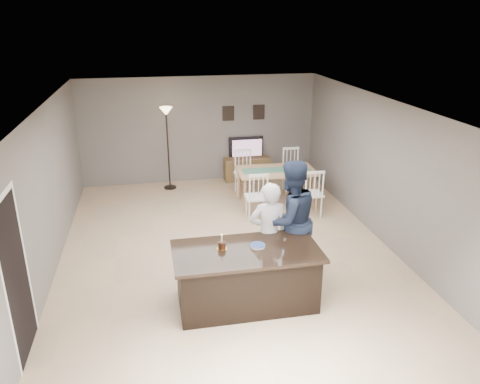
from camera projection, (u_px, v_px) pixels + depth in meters
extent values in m
plane|color=tan|center=(226.00, 248.00, 8.77)|extent=(8.00, 8.00, 0.00)
plane|color=slate|center=(200.00, 130.00, 11.96)|extent=(6.00, 0.00, 6.00)
plane|color=slate|center=(293.00, 312.00, 4.62)|extent=(6.00, 0.00, 6.00)
plane|color=slate|center=(47.00, 192.00, 7.74)|extent=(0.00, 8.00, 8.00)
plane|color=slate|center=(382.00, 170.00, 8.83)|extent=(0.00, 8.00, 8.00)
plane|color=white|center=(225.00, 104.00, 7.81)|extent=(8.00, 8.00, 0.00)
cube|color=black|center=(246.00, 278.00, 6.96)|extent=(2.00, 1.00, 0.85)
cube|color=black|center=(246.00, 251.00, 6.80)|extent=(2.15, 1.10, 0.05)
cube|color=brown|center=(247.00, 169.00, 12.34)|extent=(1.20, 0.40, 0.60)
imported|color=black|center=(247.00, 147.00, 12.20)|extent=(0.91, 0.12, 0.53)
plane|color=orange|center=(247.00, 148.00, 12.13)|extent=(0.78, 0.00, 0.78)
cube|color=black|center=(228.00, 113.00, 11.93)|extent=(0.30, 0.02, 0.38)
cube|color=black|center=(259.00, 112.00, 12.08)|extent=(0.30, 0.02, 0.38)
plane|color=black|center=(17.00, 280.00, 5.74)|extent=(0.00, 2.10, 2.10)
plane|color=white|center=(1.00, 197.00, 5.35)|extent=(0.00, 1.02, 1.02)
imported|color=silver|center=(269.00, 234.00, 7.40)|extent=(0.63, 0.42, 1.71)
imported|color=#1A243A|center=(290.00, 220.00, 7.52)|extent=(1.16, 1.01, 2.01)
cylinder|color=gold|center=(222.00, 248.00, 6.83)|extent=(0.15, 0.15, 0.00)
cylinder|color=black|center=(222.00, 245.00, 6.82)|extent=(0.11, 0.11, 0.10)
cylinder|color=white|center=(222.00, 239.00, 6.78)|extent=(0.02, 0.02, 0.11)
sphere|color=#FFBF4C|center=(222.00, 235.00, 6.76)|extent=(0.02, 0.02, 0.02)
cylinder|color=white|center=(258.00, 247.00, 6.88)|extent=(0.22, 0.22, 0.01)
cylinder|color=white|center=(258.00, 246.00, 6.88)|extent=(0.22, 0.22, 0.01)
cylinder|color=white|center=(258.00, 245.00, 6.87)|extent=(0.22, 0.22, 0.01)
cylinder|color=#2F4590|center=(258.00, 245.00, 6.87)|extent=(0.23, 0.23, 0.00)
cube|color=tan|center=(276.00, 171.00, 10.58)|extent=(1.78, 1.04, 0.04)
cylinder|color=tan|center=(245.00, 196.00, 10.23)|extent=(0.07, 0.07, 0.77)
cylinder|color=tan|center=(304.00, 180.00, 11.22)|extent=(0.07, 0.07, 0.77)
cube|color=#427861|center=(276.00, 170.00, 10.57)|extent=(1.54, 0.43, 0.01)
cube|color=white|center=(257.00, 197.00, 9.89)|extent=(0.47, 0.45, 0.04)
cylinder|color=white|center=(249.00, 212.00, 9.79)|extent=(0.03, 0.03, 0.47)
cylinder|color=white|center=(263.00, 205.00, 10.17)|extent=(0.03, 0.03, 0.47)
cube|color=white|center=(259.00, 176.00, 9.52)|extent=(0.42, 0.05, 0.05)
cube|color=white|center=(311.00, 194.00, 10.07)|extent=(0.47, 0.45, 0.04)
cylinder|color=white|center=(305.00, 208.00, 9.98)|extent=(0.03, 0.03, 0.47)
cylinder|color=white|center=(316.00, 201.00, 10.35)|extent=(0.03, 0.03, 0.47)
cube|color=white|center=(315.00, 173.00, 9.70)|extent=(0.42, 0.05, 0.05)
cube|color=white|center=(244.00, 174.00, 11.30)|extent=(0.47, 0.45, 0.04)
cylinder|color=white|center=(250.00, 182.00, 11.58)|extent=(0.03, 0.03, 0.47)
cylinder|color=white|center=(238.00, 187.00, 11.20)|extent=(0.03, 0.03, 0.47)
cube|color=white|center=(243.00, 150.00, 11.29)|extent=(0.42, 0.05, 0.05)
cube|color=white|center=(292.00, 172.00, 11.48)|extent=(0.47, 0.45, 0.04)
cylinder|color=white|center=(297.00, 179.00, 11.76)|extent=(0.03, 0.03, 0.47)
cylinder|color=white|center=(286.00, 184.00, 11.38)|extent=(0.03, 0.03, 0.47)
cube|color=white|center=(291.00, 148.00, 11.47)|extent=(0.42, 0.05, 0.05)
cylinder|color=black|center=(170.00, 187.00, 11.83)|extent=(0.31, 0.31, 0.03)
cylinder|color=black|center=(168.00, 151.00, 11.49)|extent=(0.04, 0.04, 1.89)
cone|color=#F9D189|center=(166.00, 111.00, 11.14)|extent=(0.31, 0.31, 0.20)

